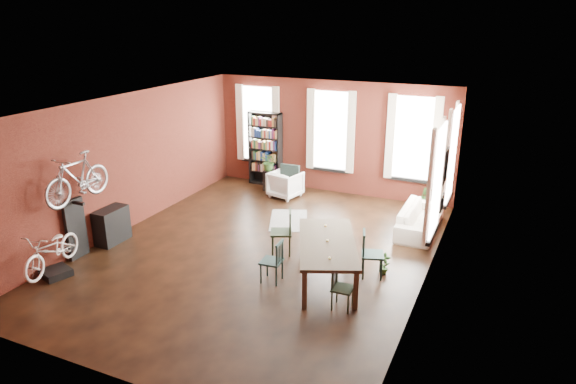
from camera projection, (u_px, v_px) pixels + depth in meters
The scene contains 19 objects.
room at pixel (282, 151), 10.92m from camera, with size 9.00×9.04×3.22m.
dining_table at pixel (327, 260), 9.92m from camera, with size 1.06×2.33×0.79m, color #433728.
dining_chair_a at pixel (272, 261), 9.83m from camera, with size 0.39×0.39×0.85m, color #193936.
dining_chair_b at pixel (281, 232), 10.98m from camera, with size 0.45×0.45×0.97m, color #1F2E1B.
dining_chair_c at pixel (343, 288), 8.92m from camera, with size 0.36×0.36×0.78m, color black.
dining_chair_d at pixel (373, 254), 10.01m from camera, with size 0.43×0.43×0.93m, color #173330.
bookshelf at pixel (265, 149), 15.31m from camera, with size 1.00×0.32×2.20m, color black.
white_armchair at pixel (285, 183), 14.44m from camera, with size 0.79×0.74×0.81m, color white.
cream_sofa at pixel (420, 215), 12.15m from camera, with size 2.08×0.61×0.81m, color beige.
striped_rug at pixel (289, 220), 12.88m from camera, with size 0.91×1.46×0.01m, color black.
bike_trainer at pixel (56, 273), 10.13m from camera, with size 0.50×0.50×0.14m, color black.
bike_wall_rack at pixel (76, 229), 10.74m from camera, with size 0.16×0.60×1.30m, color black.
console_table at pixel (112, 225), 11.55m from camera, with size 0.40×0.80×0.80m, color black.
plant_stand at pixel (270, 181), 14.97m from camera, with size 0.30×0.30×0.61m, color black.
plant_by_sofa at pixel (424, 202), 13.74m from camera, with size 0.34×0.61×0.27m, color #2C5622.
plant_small at pixel (384, 270), 10.20m from camera, with size 0.24×0.45×0.16m, color #346327.
bicycle_floor at pixel (49, 232), 9.86m from camera, with size 0.55×0.83×1.59m, color white.
bicycle_hung at pixel (75, 162), 10.16m from camera, with size 0.47×1.00×1.66m, color #A5A8AD.
plant_on_stand at pixel (269, 164), 14.81m from camera, with size 0.47×0.52×0.41m, color #315923.
Camera 1 is at (4.72, -9.00, 4.90)m, focal length 32.00 mm.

